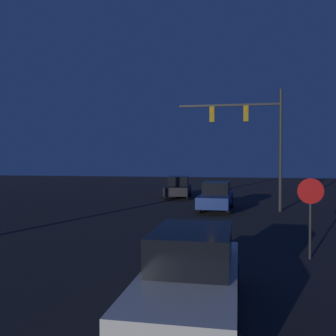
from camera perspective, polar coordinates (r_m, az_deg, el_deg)
The scene contains 5 objects.
car_near at distance 7.27m, azimuth 3.53°, elevation -15.88°, with size 1.76×4.78×1.62m.
car_mid at distance 21.84m, azimuth 7.36°, elevation -4.29°, with size 1.90×4.84×1.62m.
car_far at distance 28.60m, azimuth 1.59°, elevation -2.94°, with size 2.04×4.89×1.62m.
traffic_signal_mast at distance 21.90m, azimuth 13.00°, elevation 5.62°, with size 5.84×0.30×6.88m.
stop_sign at distance 11.80m, azimuth 20.88°, elevation -4.93°, with size 0.75×0.07×2.39m.
Camera 1 is at (2.71, -0.65, 2.96)m, focal length 40.00 mm.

